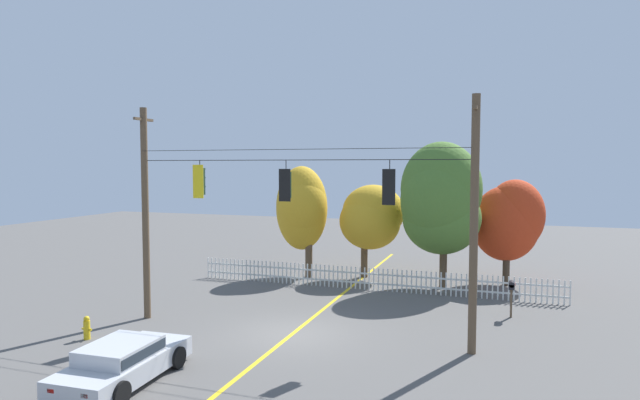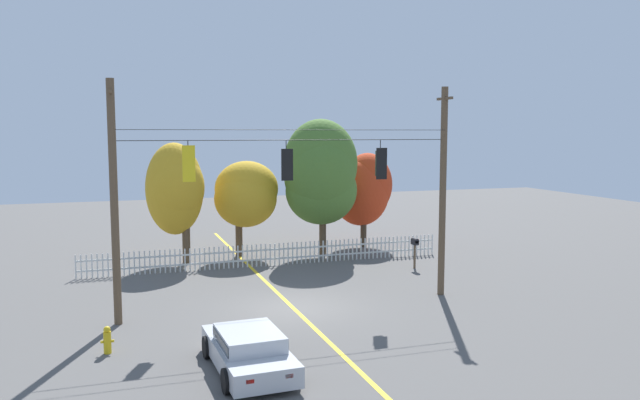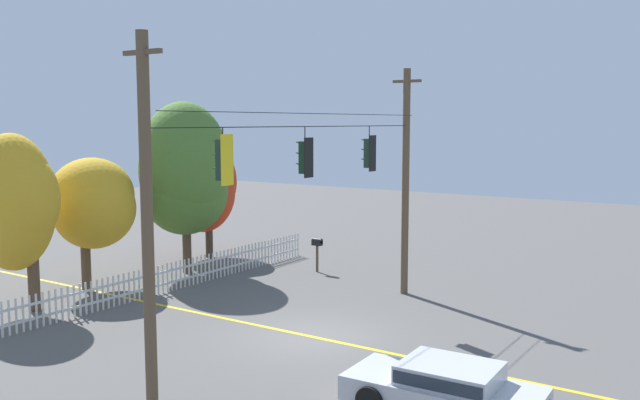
{
  "view_description": "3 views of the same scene",
  "coord_description": "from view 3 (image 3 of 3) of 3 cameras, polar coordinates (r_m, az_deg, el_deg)",
  "views": [
    {
      "loc": [
        6.94,
        -17.28,
        5.96
      ],
      "look_at": [
        1.09,
        -0.18,
        4.79
      ],
      "focal_mm": 30.01,
      "sensor_mm": 36.0,
      "label": 1
    },
    {
      "loc": [
        -6.19,
        -21.62,
        6.43
      ],
      "look_at": [
        0.98,
        -0.21,
        3.98
      ],
      "focal_mm": 35.19,
      "sensor_mm": 36.0,
      "label": 2
    },
    {
      "loc": [
        -16.09,
        -11.09,
        6.28
      ],
      "look_at": [
        0.11,
        -0.29,
        4.05
      ],
      "focal_mm": 38.41,
      "sensor_mm": 36.0,
      "label": 3
    }
  ],
  "objects": [
    {
      "name": "parked_car",
      "position": [
        15.48,
        10.4,
        -15.09
      ],
      "size": [
        2.07,
        4.29,
        1.15
      ],
      "color": "#B7BABF",
      "rests_on": "ground"
    },
    {
      "name": "lane_centerline_stripe",
      "position": [
        20.53,
        -0.85,
        -11.28
      ],
      "size": [
        0.16,
        36.0,
        0.01
      ],
      "primitive_type": "cube",
      "color": "gold",
      "rests_on": "ground"
    },
    {
      "name": "signal_support_span",
      "position": [
        19.66,
        -0.87,
        0.37
      ],
      "size": [
        12.5,
        1.1,
        8.17
      ],
      "color": "brown",
      "rests_on": "ground"
    },
    {
      "name": "white_picket_fence",
      "position": [
        25.82,
        -13.34,
        -6.5
      ],
      "size": [
        17.63,
        0.06,
        1.08
      ],
      "color": "silver",
      "rests_on": "ground"
    },
    {
      "name": "autumn_maple_near_fence",
      "position": [
        24.35,
        -24.08,
        -0.13
      ],
      "size": [
        2.82,
        2.72,
        5.93
      ],
      "color": "brown",
      "rests_on": "ground"
    },
    {
      "name": "roadside_mailbox",
      "position": [
        28.72,
        -0.24,
        -3.72
      ],
      "size": [
        0.25,
        0.44,
        1.44
      ],
      "color": "brown",
      "rests_on": "ground"
    },
    {
      "name": "traffic_signal_northbound_primary",
      "position": [
        22.48,
        4.13,
        3.92
      ],
      "size": [
        0.43,
        0.38,
        1.48
      ],
      "color": "black"
    },
    {
      "name": "ground",
      "position": [
        20.53,
        -0.85,
        -11.29
      ],
      "size": [
        80.0,
        80.0,
        0.0
      ],
      "primitive_type": "plane",
      "color": "#565451"
    },
    {
      "name": "autumn_maple_mid",
      "position": [
        27.09,
        -18.36,
        -0.21
      ],
      "size": [
        3.39,
        3.06,
        4.95
      ],
      "color": "brown",
      "rests_on": "ground"
    },
    {
      "name": "traffic_signal_eastbound_side",
      "position": [
        19.38,
        -1.24,
        3.57
      ],
      "size": [
        0.43,
        0.38,
        1.44
      ],
      "color": "black"
    },
    {
      "name": "autumn_maple_far_west",
      "position": [
        32.28,
        -9.52,
        1.03
      ],
      "size": [
        3.51,
        2.7,
        5.27
      ],
      "color": "#473828",
      "rests_on": "ground"
    },
    {
      "name": "autumn_oak_far_east",
      "position": [
        28.59,
        -11.21,
        2.32
      ],
      "size": [
        3.9,
        3.58,
        7.12
      ],
      "color": "brown",
      "rests_on": "ground"
    },
    {
      "name": "traffic_signal_northbound_secondary",
      "position": [
        16.67,
        -8.05,
        3.35
      ],
      "size": [
        0.43,
        0.38,
        1.4
      ],
      "color": "black"
    }
  ]
}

